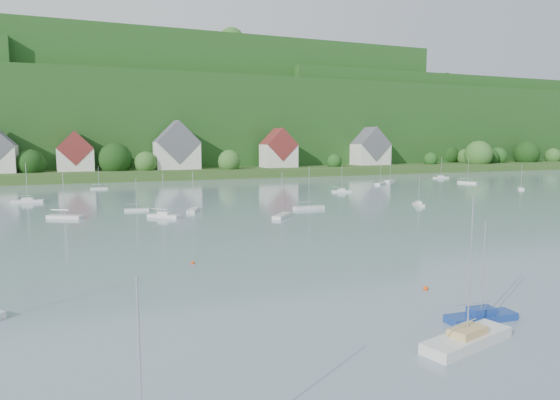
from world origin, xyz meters
The scene contains 11 objects.
far_shore_strip centered at (0.00, 200.00, 1.50)m, with size 600.00×60.00×3.00m, color #2C4C1C.
forested_ridge centered at (0.39, 268.57, 22.89)m, with size 620.00×181.22×69.89m.
village_building_1 centered at (-30.00, 189.00, 8.75)m, with size 12.00×9.36×14.00m.
village_building_2 centered at (5.00, 188.00, 10.27)m, with size 16.00×11.44×18.00m.
village_building_3 centered at (45.00, 186.00, 9.43)m, with size 13.00×10.40×15.50m.
village_building_4 centered at (90.00, 190.00, 9.59)m, with size 15.00×10.40×16.50m.
near_sailboat_1 centered at (-0.10, 29.06, 0.42)m, with size 5.69×1.92×7.57m.
near_sailboat_2 centered at (-4.32, 25.87, 0.50)m, with size 7.71×3.91×10.03m.
mooring_buoy_0 centered at (1.09, 37.09, 0.00)m, with size 0.45×0.45×0.45m, color #F5450A.
mooring_buoy_3 centered at (-16.73, 54.51, 0.00)m, with size 0.39×0.39×0.39m, color #F5450A.
far_sailboat_cluster centered at (5.16, 115.09, 0.37)m, with size 180.21×70.24×8.71m.
Camera 1 is at (-27.47, 1.10, 13.52)m, focal length 31.84 mm.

